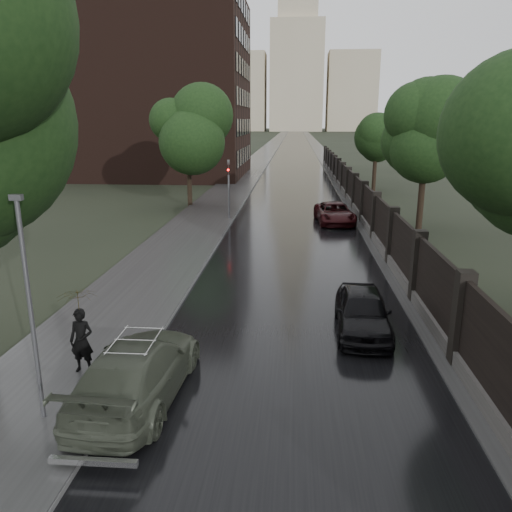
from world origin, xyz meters
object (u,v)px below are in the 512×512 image
object	(u,v)px
tree_right_c	(377,137)
car_right_near	(362,311)
volga_sedan	(137,371)
tree_left_far	(188,137)
lamp_post	(31,311)
car_right_far	(335,213)
traffic_light	(229,184)
tree_right_b	(425,148)
pedestrian_umbrella	(78,307)

from	to	relation	value
tree_right_c	car_right_near	xyz separation A→B (m)	(-5.24, -32.97, -4.25)
volga_sedan	car_right_near	bearing A→B (deg)	-140.14
tree_left_far	car_right_near	world-z (taller)	tree_left_far
tree_right_c	lamp_post	bearing A→B (deg)	-108.52
lamp_post	car_right_near	size ratio (longest dim) A/B	1.25
tree_left_far	car_right_far	world-z (taller)	tree_left_far
traffic_light	car_right_near	bearing A→B (deg)	-69.92
tree_left_far	volga_sedan	size ratio (longest dim) A/B	1.44
car_right_near	lamp_post	bearing A→B (deg)	-141.71
tree_right_b	lamp_post	world-z (taller)	tree_right_b
tree_right_b	volga_sedan	world-z (taller)	tree_right_b
tree_left_far	lamp_post	size ratio (longest dim) A/B	1.45
tree_right_b	pedestrian_umbrella	distance (m)	22.65
tree_right_b	lamp_post	size ratio (longest dim) A/B	1.37
tree_right_b	car_right_near	bearing A→B (deg)	-109.28
volga_sedan	car_right_far	size ratio (longest dim) A/B	1.06
tree_right_c	lamp_post	xyz separation A→B (m)	(-12.90, -38.50, -2.28)
lamp_post	volga_sedan	world-z (taller)	lamp_post
tree_right_b	volga_sedan	size ratio (longest dim) A/B	1.37
tree_right_c	traffic_light	bearing A→B (deg)	-128.18
traffic_light	tree_right_b	bearing A→B (deg)	-14.24
car_right_near	car_right_far	bearing A→B (deg)	91.07
tree_left_far	volga_sedan	bearing A→B (deg)	-80.86
traffic_light	car_right_near	distance (m)	19.20
tree_left_far	tree_right_c	size ratio (longest dim) A/B	1.05
pedestrian_umbrella	tree_right_b	bearing A→B (deg)	58.37
traffic_light	pedestrian_umbrella	world-z (taller)	traffic_light
volga_sedan	traffic_light	bearing A→B (deg)	-85.14
tree_left_far	pedestrian_umbrella	world-z (taller)	tree_left_far
tree_left_far	car_right_far	xyz separation A→B (m)	(10.69, -5.63, -4.57)
volga_sedan	car_right_near	xyz separation A→B (m)	(5.86, 4.39, -0.04)
tree_right_c	traffic_light	distance (m)	19.26
tree_left_far	tree_right_c	bearing A→B (deg)	32.83
car_right_far	lamp_post	bearing A→B (deg)	-114.65
tree_left_far	tree_right_b	bearing A→B (deg)	-27.30
tree_right_c	car_right_near	bearing A→B (deg)	-99.02
car_right_far	traffic_light	bearing A→B (deg)	169.70
traffic_light	tree_right_c	bearing A→B (deg)	51.82
car_right_far	car_right_near	bearing A→B (deg)	-96.58
lamp_post	tree_right_c	bearing A→B (deg)	71.48
tree_right_c	tree_right_b	bearing A→B (deg)	-90.00
lamp_post	traffic_light	world-z (taller)	lamp_post
tree_left_far	volga_sedan	world-z (taller)	tree_left_far
traffic_light	car_right_far	bearing A→B (deg)	-5.12
volga_sedan	pedestrian_umbrella	distance (m)	2.32
tree_left_far	car_right_far	size ratio (longest dim) A/B	1.53
tree_left_far	car_right_near	distance (m)	25.56
car_right_far	tree_right_c	bearing A→B (deg)	67.71
traffic_light	pedestrian_umbrella	bearing A→B (deg)	-92.81
lamp_post	volga_sedan	size ratio (longest dim) A/B	1.00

